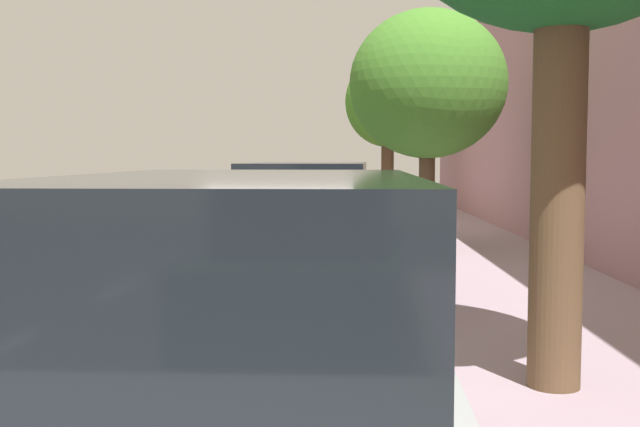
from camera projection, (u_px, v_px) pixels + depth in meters
The scene contains 14 objects.
ground at pixel (277, 284), 12.50m from camera, with size 67.09×67.09×0.00m, color #333333.
sidewalk at pixel (496, 280), 12.40m from camera, with size 3.61×41.93×0.15m, color #A992A0.
curb_edge at pixel (380, 280), 12.45m from camera, with size 0.16×41.93×0.15m, color gray.
lane_stripe_centre at pixel (80, 293), 11.61m from camera, with size 0.14×40.00×0.01m.
lane_stripe_bike_edge at pixel (290, 284), 12.49m from camera, with size 0.12×41.93×0.01m, color white.
building_facade at pixel (630, 87), 12.11m from camera, with size 0.50×41.93×6.38m, color #AE7C82.
parked_suv_silver_second at pixel (243, 371), 3.76m from camera, with size 2.06×4.74×1.99m.
parked_suv_dark_blue_mid at pixel (308, 228), 11.22m from camera, with size 2.14×4.79×1.99m.
parked_sedan_grey_far at pixel (322, 215), 17.39m from camera, with size 1.95×4.45×1.52m.
parked_sedan_red_farthest at pixel (330, 193), 27.80m from camera, with size 2.02×4.49×1.52m.
bicycle_at_curb at pixel (351, 260), 12.43m from camera, with size 1.77×0.46×0.79m.
cyclist_with_backpack at pixel (366, 223), 11.93m from camera, with size 0.42×0.62×1.71m.
street_tree_mid_block at pixel (428, 85), 15.60m from camera, with size 3.21×3.21×4.92m.
street_tree_far_end at pixel (388, 103), 28.56m from camera, with size 3.20×3.20×5.67m.
Camera 1 is at (1.03, -12.35, 2.08)m, focal length 42.90 mm.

